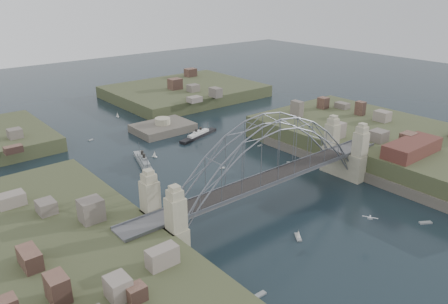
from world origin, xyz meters
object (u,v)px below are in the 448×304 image
bridge (270,164)px  naval_cruiser_near (144,163)px  naval_cruiser_far (41,137)px  ocean_liner (199,135)px  wharf_shed (412,148)px  fort_island (163,132)px

bridge → naval_cruiser_near: bridge is taller
naval_cruiser_far → ocean_liner: 58.78m
bridge → naval_cruiser_near: (-10.90, 45.07, -11.39)m
wharf_shed → naval_cruiser_near: (-54.90, 59.07, -9.07)m
fort_island → naval_cruiser_near: (-22.90, -24.93, 1.27)m
fort_island → naval_cruiser_near: 33.88m
wharf_shed → naval_cruiser_near: wharf_shed is taller
naval_cruiser_near → ocean_liner: bearing=19.8°
naval_cruiser_far → ocean_liner: (46.39, -36.09, -0.01)m
fort_island → ocean_liner: 15.79m
naval_cruiser_far → bridge: bearing=-73.2°
naval_cruiser_near → wharf_shed: bearing=-47.1°
naval_cruiser_near → naval_cruiser_far: naval_cruiser_near is taller
wharf_shed → fort_island: bearing=110.9°
naval_cruiser_far → wharf_shed: bearing=-55.9°
bridge → fort_island: bridge is taller
naval_cruiser_near → naval_cruiser_far: 49.69m
ocean_liner → naval_cruiser_near: bearing=-160.2°
fort_island → ocean_liner: (6.71, -14.26, 1.08)m
bridge → ocean_liner: size_ratio=4.33×
wharf_shed → ocean_liner: bearing=109.9°
fort_island → wharf_shed: wharf_shed is taller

